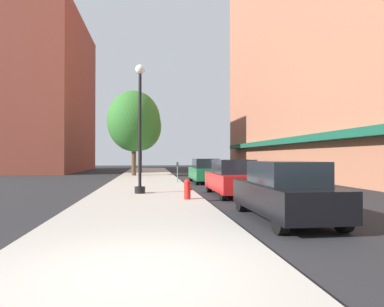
# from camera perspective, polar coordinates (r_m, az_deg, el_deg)

# --- Properties ---
(ground_plane) EXTENTS (90.00, 90.00, 0.00)m
(ground_plane) POSITION_cam_1_polar(r_m,az_deg,el_deg) (23.13, 1.97, -5.01)
(ground_plane) COLOR #232326
(sidewalk_slab) EXTENTS (4.80, 50.00, 0.12)m
(sidewalk_slab) POSITION_cam_1_polar(r_m,az_deg,el_deg) (23.81, -8.00, -4.73)
(sidewalk_slab) COLOR #A8A399
(sidewalk_slab) RESTS_ON ground
(building_right_brick) EXTENTS (6.80, 40.00, 27.87)m
(building_right_brick) POSITION_cam_1_polar(r_m,az_deg,el_deg) (32.86, 21.39, 21.11)
(building_right_brick) COLOR #9E6047
(building_right_brick) RESTS_ON ground
(building_far_background) EXTENTS (6.80, 18.00, 18.73)m
(building_far_background) POSITION_cam_1_polar(r_m,az_deg,el_deg) (43.90, -22.45, 9.38)
(building_far_background) COLOR brown
(building_far_background) RESTS_ON ground
(lamppost) EXTENTS (0.48, 0.48, 5.90)m
(lamppost) POSITION_cam_1_polar(r_m,az_deg,el_deg) (15.10, -9.12, 4.81)
(lamppost) COLOR black
(lamppost) RESTS_ON sidewalk_slab
(fire_hydrant) EXTENTS (0.33, 0.26, 0.79)m
(fire_hydrant) POSITION_cam_1_polar(r_m,az_deg,el_deg) (12.83, -0.82, -6.25)
(fire_hydrant) COLOR red
(fire_hydrant) RESTS_ON sidewalk_slab
(parking_meter_near) EXTENTS (0.14, 0.09, 1.31)m
(parking_meter_near) POSITION_cam_1_polar(r_m,az_deg,el_deg) (21.39, -2.56, -2.82)
(parking_meter_near) COLOR slate
(parking_meter_near) RESTS_ON sidewalk_slab
(tree_near) EXTENTS (4.47, 4.47, 7.45)m
(tree_near) POSITION_cam_1_polar(r_m,az_deg,el_deg) (34.79, -9.11, 4.71)
(tree_near) COLOR #422D1E
(tree_near) RESTS_ON sidewalk_slab
(tree_mid) EXTENTS (4.72, 4.72, 7.57)m
(tree_mid) POSITION_cam_1_polar(r_m,az_deg,el_deg) (29.61, -10.17, 5.59)
(tree_mid) COLOR #4C3823
(tree_mid) RESTS_ON sidewalk_slab
(car_black) EXTENTS (1.80, 4.30, 1.66)m
(car_black) POSITION_cam_1_polar(r_m,az_deg,el_deg) (9.53, 15.91, -6.46)
(car_black) COLOR black
(car_black) RESTS_ON ground
(car_red) EXTENTS (1.80, 4.30, 1.66)m
(car_red) POSITION_cam_1_polar(r_m,az_deg,el_deg) (15.03, 7.09, -4.31)
(car_red) COLOR black
(car_red) RESTS_ON ground
(car_green) EXTENTS (1.80, 4.30, 1.66)m
(car_green) POSITION_cam_1_polar(r_m,az_deg,el_deg) (22.23, 2.33, -3.10)
(car_green) COLOR black
(car_green) RESTS_ON ground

